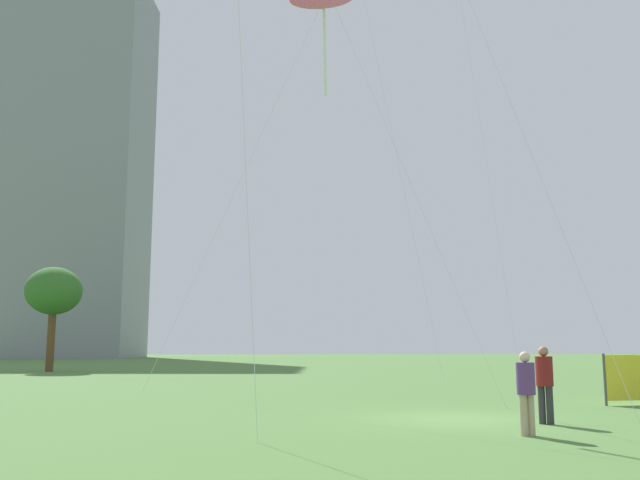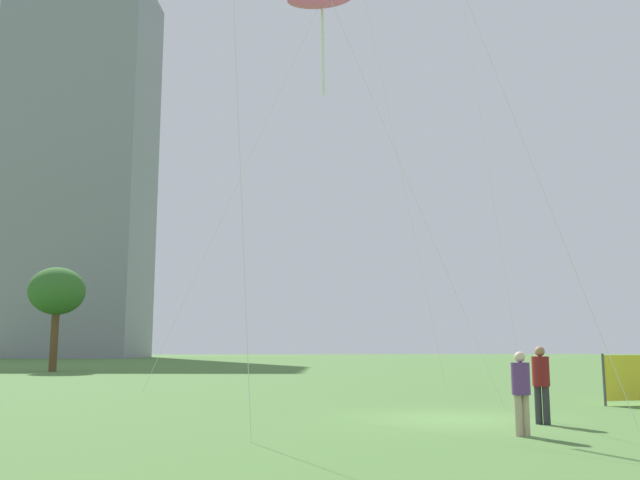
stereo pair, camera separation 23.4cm
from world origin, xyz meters
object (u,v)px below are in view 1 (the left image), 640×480
Objects in this scene: person_standing_0 at (526,387)px; distant_highrise_0 at (74,167)px; park_tree_0 at (54,292)px; person_standing_1 at (545,379)px.

person_standing_0 is 0.03× the size of distant_highrise_0.
park_tree_0 is 67.02m from distant_highrise_0.
person_standing_1 is 0.03× the size of distant_highrise_0.
person_standing_1 is at bearing -59.14° from park_tree_0.
person_standing_0 is 43.38m from park_tree_0.
person_standing_0 is 0.94× the size of person_standing_1.
park_tree_0 is (-21.54, 36.04, 4.73)m from person_standing_1.
park_tree_0 is at bearing -69.97° from distant_highrise_0.
distant_highrise_0 reaches higher than person_standing_1.
park_tree_0 reaches higher than person_standing_1.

